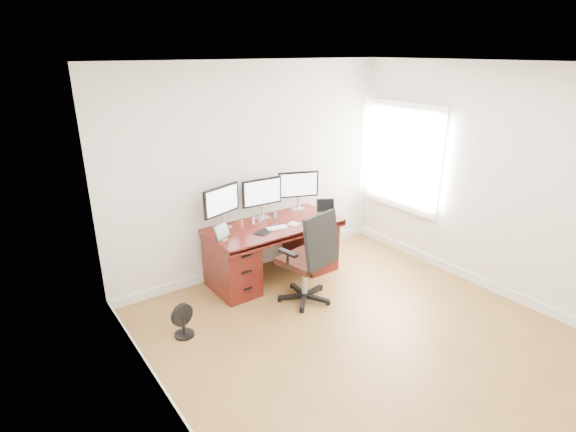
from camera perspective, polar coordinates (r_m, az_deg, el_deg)
ground at (r=4.79m, az=10.95°, el=-15.96°), size 4.50×4.50×0.00m
back_wall at (r=5.81m, az=-4.34°, el=5.81°), size 4.00×0.10×2.70m
right_wall at (r=5.77m, az=25.02°, el=3.87°), size 0.10×4.50×2.70m
desk at (r=5.79m, az=-1.91°, el=-4.16°), size 1.70×0.80×0.75m
office_chair at (r=5.26m, az=2.60°, el=-7.21°), size 0.70×0.70×1.13m
floor_fan at (r=4.88m, az=-13.15°, el=-12.87°), size 0.25×0.21×0.36m
monitor_left at (r=5.46m, az=-8.46°, el=1.79°), size 0.54×0.19×0.53m
monitor_center at (r=5.73m, az=-3.32°, el=2.89°), size 0.55×0.15×0.53m
monitor_right at (r=6.04m, az=1.33°, el=3.86°), size 0.52×0.24×0.53m
tablet_left at (r=5.21m, az=-8.37°, el=-2.09°), size 0.24×0.17×0.19m
tablet_right at (r=6.02m, az=4.81°, el=1.20°), size 0.24×0.18×0.19m
keyboard at (r=5.49m, az=-1.40°, el=-1.52°), size 0.27×0.15×0.01m
trackpad at (r=5.62m, az=0.73°, el=-1.01°), size 0.17×0.17×0.01m
drawing_tablet at (r=5.39m, az=-3.09°, el=-2.02°), size 0.26×0.22×0.01m
phone at (r=5.59m, az=-1.59°, el=-1.15°), size 0.14×0.11×0.01m
figurine_brown at (r=5.55m, az=-5.87°, el=-0.90°), size 0.04×0.04×0.10m
figurine_pink at (r=5.62m, az=-4.42°, el=-0.54°), size 0.04×0.04×0.10m
figurine_purple at (r=5.67m, az=-3.52°, el=-0.32°), size 0.04×0.04×0.10m
figurine_blue at (r=5.79m, az=-1.62°, el=0.14°), size 0.04×0.04×0.10m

